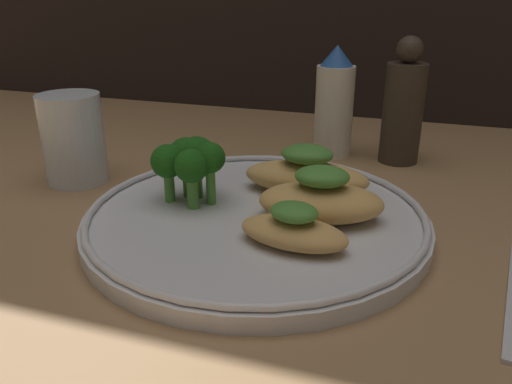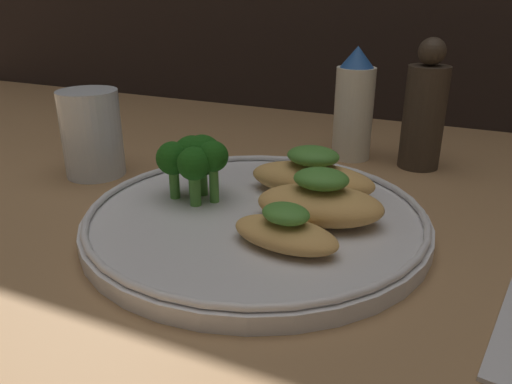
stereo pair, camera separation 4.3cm
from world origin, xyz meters
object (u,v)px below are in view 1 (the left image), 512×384
Objects in this scene: pepper_grinder at (403,108)px; plate at (256,217)px; sauce_bottle at (334,104)px; drinking_glass at (73,139)px; broccoli_bunch at (190,161)px.

plate is at bearing -115.05° from pepper_grinder.
pepper_grinder is at bearing -0.00° from sauce_bottle.
broccoli_bunch is at bearing -14.10° from drinking_glass.
drinking_glass is at bearing -151.33° from pepper_grinder.
pepper_grinder reaches higher than drinking_glass.
broccoli_bunch is 27.84cm from pepper_grinder.
broccoli_bunch is at bearing -128.22° from pepper_grinder.
pepper_grinder reaches higher than broccoli_bunch.
plate is 7.86cm from broccoli_bunch.
sauce_bottle is 8.14cm from pepper_grinder.
sauce_bottle is at bearing 36.03° from drinking_glass.
pepper_grinder is at bearing 64.95° from plate.
plate is 4.44× the size of broccoli_bunch.
plate is at bearing -96.27° from sauce_bottle.
drinking_glass is (-32.79, -17.93, -1.83)cm from pepper_grinder.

